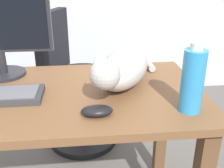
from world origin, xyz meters
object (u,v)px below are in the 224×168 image
computer_mouse (97,111)px  cat (123,69)px  spray_bottle (193,80)px  office_chair (75,90)px

computer_mouse → cat: bearing=62.8°
cat → spray_bottle: spray_bottle is taller
office_chair → cat: size_ratio=1.66×
spray_bottle → cat: bearing=132.1°
office_chair → computer_mouse: 0.96m
office_chair → spray_bottle: 1.08m
office_chair → cat: office_chair is taller
office_chair → spray_bottle: size_ratio=3.74×
computer_mouse → spray_bottle: bearing=0.6°
office_chair → cat: 0.80m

